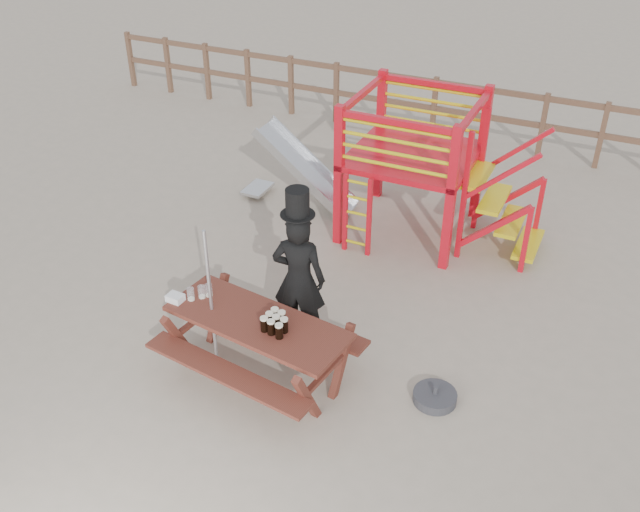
{
  "coord_description": "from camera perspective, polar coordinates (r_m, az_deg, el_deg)",
  "views": [
    {
      "loc": [
        2.94,
        -5.4,
        5.51
      ],
      "look_at": [
        0.04,
        0.8,
        1.09
      ],
      "focal_mm": 40.0,
      "sensor_mm": 36.0,
      "label": 1
    }
  ],
  "objects": [
    {
      "name": "metal_pole",
      "position": [
        7.85,
        -8.72,
        -3.59
      ],
      "size": [
        0.04,
        0.04,
        1.79
      ],
      "primitive_type": "cylinder",
      "color": "#B2B2B7",
      "rests_on": "ground"
    },
    {
      "name": "empty_glasses",
      "position": [
        8.06,
        -9.54,
        -2.9
      ],
      "size": [
        0.22,
        0.23,
        0.15
      ],
      "color": "silver",
      "rests_on": "picnic_table"
    },
    {
      "name": "man_with_hat",
      "position": [
        8.14,
        -1.7,
        -1.62
      ],
      "size": [
        0.69,
        0.52,
        2.02
      ],
      "rotation": [
        0.0,
        0.0,
        3.34
      ],
      "color": "black",
      "rests_on": "ground"
    },
    {
      "name": "playground_fort",
      "position": [
        10.4,
        6.97,
        7.38
      ],
      "size": [
        4.71,
        1.84,
        2.1
      ],
      "color": "red",
      "rests_on": "ground"
    },
    {
      "name": "back_fence",
      "position": [
        13.61,
        11.19,
        11.72
      ],
      "size": [
        15.09,
        0.09,
        1.2
      ],
      "color": "brown",
      "rests_on": "ground"
    },
    {
      "name": "stout_pints",
      "position": [
        7.5,
        -3.61,
        -5.35
      ],
      "size": [
        0.28,
        0.31,
        0.17
      ],
      "color": "black",
      "rests_on": "picnic_table"
    },
    {
      "name": "paper_bag",
      "position": [
        8.08,
        -11.5,
        -3.3
      ],
      "size": [
        0.19,
        0.15,
        0.08
      ],
      "primitive_type": "cube",
      "rotation": [
        0.0,
        0.0,
        -0.05
      ],
      "color": "white",
      "rests_on": "picnic_table"
    },
    {
      "name": "ground",
      "position": [
        8.25,
        -2.65,
        -9.05
      ],
      "size": [
        60.0,
        60.0,
        0.0
      ],
      "primitive_type": "plane",
      "color": "tan",
      "rests_on": "ground"
    },
    {
      "name": "picnic_table",
      "position": [
        7.88,
        -4.96,
        -6.79
      ],
      "size": [
        2.22,
        1.68,
        0.79
      ],
      "rotation": [
        0.0,
        0.0,
        -0.14
      ],
      "color": "maroon",
      "rests_on": "ground"
    },
    {
      "name": "parasol_base",
      "position": [
        7.94,
        9.17,
        -11.06
      ],
      "size": [
        0.48,
        0.48,
        0.2
      ],
      "color": "#333438",
      "rests_on": "ground"
    }
  ]
}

